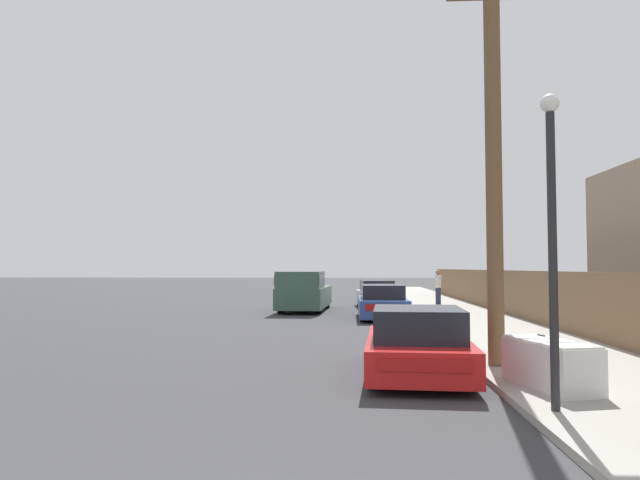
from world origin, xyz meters
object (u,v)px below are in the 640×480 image
at_px(car_parked_mid, 382,303).
at_px(discarded_fridge, 550,364).
at_px(street_lamp, 552,223).
at_px(pedestrian, 438,286).
at_px(car_parked_far, 376,295).
at_px(utility_pole, 494,153).
at_px(pickup_truck, 304,291).
at_px(parked_sports_car_red, 417,345).

bearing_deg(car_parked_mid, discarded_fridge, -81.89).
xyz_separation_m(street_lamp, pedestrian, (1.71, 22.57, -1.61)).
height_order(discarded_fridge, car_parked_far, car_parked_far).
bearing_deg(car_parked_far, pedestrian, 17.72).
height_order(discarded_fridge, pedestrian, pedestrian).
distance_m(car_parked_mid, utility_pole, 12.21).
relative_size(street_lamp, pedestrian, 2.41).
relative_size(car_parked_far, utility_pole, 0.53).
bearing_deg(car_parked_mid, street_lamp, -84.39).
xyz_separation_m(pickup_truck, utility_pole, (5.18, -15.13, 3.44)).
xyz_separation_m(parked_sports_car_red, pedestrian, (3.23, 19.57, 0.46)).
distance_m(parked_sports_car_red, car_parked_mid, 12.08).
height_order(utility_pole, pedestrian, utility_pole).
bearing_deg(street_lamp, car_parked_mid, 96.07).
height_order(parked_sports_car_red, pickup_truck, pickup_truck).
height_order(discarded_fridge, street_lamp, street_lamp).
bearing_deg(discarded_fridge, car_parked_mid, 84.41).
height_order(car_parked_mid, pedestrian, pedestrian).
relative_size(car_parked_far, pickup_truck, 0.75).
xyz_separation_m(car_parked_mid, pickup_truck, (-3.49, 3.63, 0.29)).
xyz_separation_m(discarded_fridge, car_parked_far, (-2.04, 19.74, 0.16)).
bearing_deg(utility_pole, pedestrian, 85.13).
bearing_deg(car_parked_mid, utility_pole, -82.10).
relative_size(parked_sports_car_red, car_parked_mid, 0.96).
xyz_separation_m(pickup_truck, street_lamp, (5.09, -18.71, 1.73)).
height_order(pickup_truck, pedestrian, pedestrian).
bearing_deg(utility_pole, street_lamp, -91.42).
height_order(pickup_truck, utility_pole, utility_pole).
distance_m(car_parked_far, utility_pole, 18.14).
relative_size(discarded_fridge, street_lamp, 0.45).
bearing_deg(parked_sports_car_red, car_parked_mid, 93.58).
relative_size(pickup_truck, street_lamp, 1.35).
bearing_deg(utility_pole, pickup_truck, 108.90).
relative_size(pickup_truck, utility_pole, 0.70).
bearing_deg(car_parked_far, pickup_truck, -147.87).
xyz_separation_m(pickup_truck, pedestrian, (6.80, 3.86, 0.12)).
xyz_separation_m(car_parked_mid, utility_pole, (1.69, -11.51, 3.73)).
relative_size(discarded_fridge, car_parked_mid, 0.43).
xyz_separation_m(car_parked_mid, street_lamp, (1.60, -15.08, 2.02)).
relative_size(car_parked_mid, pedestrian, 2.48).
distance_m(parked_sports_car_red, street_lamp, 3.95).
relative_size(car_parked_far, street_lamp, 1.00).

